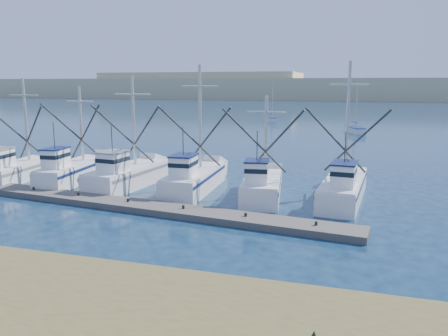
# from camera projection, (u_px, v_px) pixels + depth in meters

# --- Properties ---
(ground) EXTENTS (500.00, 500.00, 0.00)m
(ground) POSITION_uv_depth(u_px,v_px,m) (199.00, 257.00, 20.04)
(ground) COLOR #0C1E37
(ground) RESTS_ON ground
(floating_dock) EXTENTS (29.43, 5.40, 0.39)m
(floating_dock) POSITION_uv_depth(u_px,v_px,m) (128.00, 205.00, 27.88)
(floating_dock) COLOR #57534E
(floating_dock) RESTS_ON ground
(dune_ridge) EXTENTS (360.00, 60.00, 10.00)m
(dune_ridge) POSITION_uv_depth(u_px,v_px,m) (340.00, 89.00, 216.92)
(dune_ridge) COLOR tan
(dune_ridge) RESTS_ON ground
(trawler_fleet) EXTENTS (29.08, 9.23, 9.31)m
(trawler_fleet) POSITION_uv_depth(u_px,v_px,m) (165.00, 178.00, 32.38)
(trawler_fleet) COLOR white
(trawler_fleet) RESTS_ON ground
(sailboat_near) EXTENTS (3.25, 5.66, 8.10)m
(sailboat_near) POSITION_uv_depth(u_px,v_px,m) (355.00, 130.00, 69.47)
(sailboat_near) COLOR white
(sailboat_near) RESTS_ON ground
(sailboat_far) EXTENTS (2.96, 5.36, 8.10)m
(sailboat_far) POSITION_uv_depth(u_px,v_px,m) (272.00, 119.00, 89.63)
(sailboat_far) COLOR white
(sailboat_far) RESTS_ON ground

